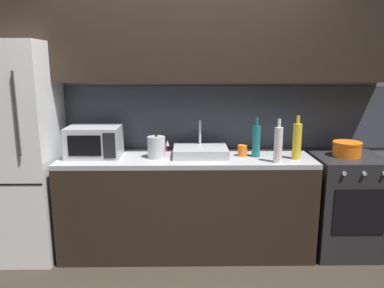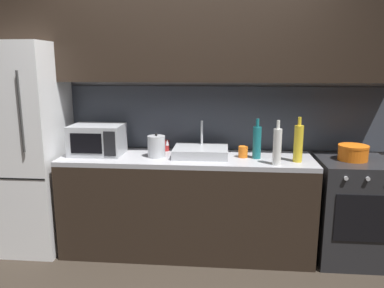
{
  "view_description": "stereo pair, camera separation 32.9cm",
  "coord_description": "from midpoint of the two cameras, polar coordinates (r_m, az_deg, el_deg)",
  "views": [
    {
      "loc": [
        0.01,
        -2.32,
        1.7
      ],
      "look_at": [
        0.05,
        0.9,
        1.01
      ],
      "focal_mm": 35.03,
      "sensor_mm": 36.0,
      "label": 1
    },
    {
      "loc": [
        0.33,
        -2.31,
        1.7
      ],
      "look_at": [
        0.05,
        0.9,
        1.01
      ],
      "focal_mm": 35.03,
      "sensor_mm": 36.0,
      "label": 2
    }
  ],
  "objects": [
    {
      "name": "back_wall",
      "position": [
        3.52,
        -3.59,
        9.52
      ],
      "size": [
        3.97,
        0.44,
        2.5
      ],
      "color": "slate",
      "rests_on": "ground"
    },
    {
      "name": "counter_run",
      "position": [
        3.46,
        -3.59,
        -9.22
      ],
      "size": [
        2.23,
        0.6,
        0.9
      ],
      "color": "black",
      "rests_on": "ground"
    },
    {
      "name": "refrigerator",
      "position": [
        3.7,
        -27.47,
        -1.12
      ],
      "size": [
        0.68,
        0.69,
        1.89
      ],
      "color": "white",
      "rests_on": "ground"
    },
    {
      "name": "oven_range",
      "position": [
        3.68,
        19.89,
        -8.59
      ],
      "size": [
        0.6,
        0.62,
        0.9
      ],
      "color": "#232326",
      "rests_on": "ground"
    },
    {
      "name": "microwave",
      "position": [
        3.45,
        -17.32,
        0.32
      ],
      "size": [
        0.46,
        0.35,
        0.27
      ],
      "color": "#A8AAAF",
      "rests_on": "counter_run"
    },
    {
      "name": "sink_basin",
      "position": [
        3.34,
        -1.53,
        -1.15
      ],
      "size": [
        0.48,
        0.38,
        0.3
      ],
      "color": "#ADAFB5",
      "rests_on": "counter_run"
    },
    {
      "name": "kettle",
      "position": [
        3.29,
        -8.3,
        -0.51
      ],
      "size": [
        0.19,
        0.16,
        0.21
      ],
      "color": "#B7BABF",
      "rests_on": "counter_run"
    },
    {
      "name": "wine_bottle_white",
      "position": [
        3.13,
        10.09,
        -0.09
      ],
      "size": [
        0.07,
        0.07,
        0.37
      ],
      "color": "silver",
      "rests_on": "counter_run"
    },
    {
      "name": "wine_bottle_yellow",
      "position": [
        3.28,
        12.95,
        0.44
      ],
      "size": [
        0.08,
        0.08,
        0.38
      ],
      "color": "gold",
      "rests_on": "counter_run"
    },
    {
      "name": "wine_bottle_teal",
      "position": [
        3.31,
        6.96,
        0.48
      ],
      "size": [
        0.07,
        0.07,
        0.35
      ],
      "color": "#19666B",
      "rests_on": "counter_run"
    },
    {
      "name": "mug_red",
      "position": [
        3.54,
        -7.21,
        -0.35
      ],
      "size": [
        0.08,
        0.08,
        0.1
      ],
      "primitive_type": "cylinder",
      "color": "#A82323",
      "rests_on": "counter_run"
    },
    {
      "name": "mug_orange",
      "position": [
        3.34,
        4.9,
        -1.04
      ],
      "size": [
        0.08,
        0.08,
        0.1
      ],
      "primitive_type": "cylinder",
      "color": "orange",
      "rests_on": "counter_run"
    },
    {
      "name": "cooking_pot",
      "position": [
        3.53,
        20.11,
        -0.74
      ],
      "size": [
        0.25,
        0.25,
        0.13
      ],
      "color": "orange",
      "rests_on": "oven_range"
    }
  ]
}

